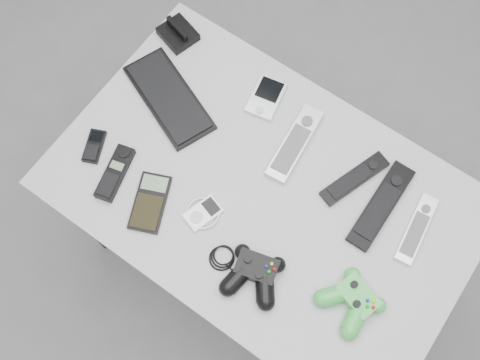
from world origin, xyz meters
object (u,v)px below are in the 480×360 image
Objects in this scene: mobile_phone at (94,146)px; mp3_player at (203,213)px; remote_silver_a at (295,143)px; cordless_handset at (115,173)px; remote_black_b at (381,205)px; desk at (263,200)px; remote_silver_b at (417,229)px; pda_keyboard at (169,97)px; calculator at (150,202)px; controller_black at (255,273)px; controller_green at (353,300)px; pda at (266,98)px; remote_black_a at (355,178)px.

mp3_player is (0.34, 0.02, 0.00)m from mobile_phone.
mp3_player is at bearing -111.80° from remote_silver_a.
remote_black_b is at bearing 13.40° from cordless_handset.
desk is 0.39m from remote_silver_b.
desk is 3.61× the size of pda_keyboard.
controller_black is (0.32, 0.00, 0.02)m from calculator.
mp3_player is (-0.45, -0.27, -0.00)m from remote_silver_b.
controller_green is at bearing -18.45° from desk.
pda_keyboard is at bearing -177.85° from controller_green.
mp3_player is (-0.35, -0.27, -0.00)m from remote_black_b.
remote_silver_a is at bearing -37.75° from pda.
controller_green is (-0.04, -0.24, 0.01)m from remote_silver_b.
remote_silver_b is 1.29× the size of controller_green.
calculator is at bearing -34.03° from mobile_phone.
calculator is (-0.58, -0.32, -0.00)m from remote_silver_b.
desk is at bearing -117.11° from remote_black_a.
remote_silver_a is (0.14, -0.07, 0.00)m from pda.
mobile_phone reaches higher than desk.
calculator is at bearing -157.69° from remote_silver_b.
remote_black_b reaches higher than pda_keyboard.
controller_black is 1.62× the size of controller_green.
mobile_phone is 0.10m from cordless_handset.
desk is at bearing 178.51° from controller_green.
desk is 0.46m from mobile_phone.
controller_black is at bearing -15.49° from cordless_handset.
remote_silver_a is 1.48× the size of calculator.
cordless_handset reaches higher than pda_keyboard.
remote_black_b is at bearing 54.51° from mp3_player.
controller_black is at bearing 1.66° from mp3_player.
pda reaches higher than calculator.
remote_silver_a is at bearing 158.78° from controller_green.
controller_green reaches higher than cordless_handset.
mp3_player is at bearing -124.21° from desk.
controller_black reaches higher than mp3_player.
cordless_handset is 0.12m from calculator.
controller_green is (0.66, 0.07, 0.01)m from cordless_handset.
pda_keyboard is 2.45× the size of pda.
mobile_phone is 0.53m from controller_black.
remote_silver_b is 1.22× the size of calculator.
controller_black is at bearing -78.05° from remote_silver_a.
remote_black_b and cordless_handset have the same top height.
remote_black_a is at bearing 64.00° from controller_black.
controller_black is at bearing -136.08° from remote_silver_b.
pda_keyboard is 0.25m from cordless_handset.
mobile_phone is 0.22m from calculator.
controller_green is (0.15, -0.27, 0.01)m from remote_black_a.
remote_black_a is (0.31, -0.06, 0.00)m from pda.
remote_silver_a reaches higher than mp3_player.
cordless_handset is at bearing -40.45° from mobile_phone.
controller_green is at bearing -14.78° from calculator.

